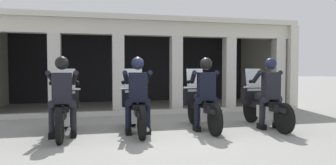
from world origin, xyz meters
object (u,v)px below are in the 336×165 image
(motorcycle_far_right, at_px, (263,105))
(police_officer_center_right, at_px, (206,88))
(motorcycle_far_left, at_px, (64,110))
(police_officer_far_left, at_px, (62,90))
(police_officer_center_left, at_px, (138,89))
(motorcycle_center_right, at_px, (201,106))
(motorcycle_center_left, at_px, (136,108))
(police_officer_far_right, at_px, (270,87))

(motorcycle_far_right, bearing_deg, police_officer_center_right, 172.73)
(motorcycle_far_left, relative_size, police_officer_center_right, 1.29)
(police_officer_far_left, relative_size, police_officer_center_left, 1.00)
(police_officer_center_right, relative_size, motorcycle_far_right, 0.78)
(motorcycle_center_right, xyz_separation_m, police_officer_center_right, (-0.00, -0.28, 0.44))
(motorcycle_center_left, height_order, police_officer_far_right, police_officer_far_right)
(motorcycle_far_left, height_order, police_officer_far_right, police_officer_far_right)
(motorcycle_center_left, distance_m, police_officer_center_left, 0.52)
(police_officer_far_left, xyz_separation_m, police_officer_center_left, (1.47, -0.01, 0.00))
(motorcycle_far_left, distance_m, motorcycle_far_right, 4.42)
(motorcycle_far_left, height_order, motorcycle_center_left, same)
(motorcycle_center_right, height_order, police_officer_center_right, police_officer_center_right)
(motorcycle_far_left, bearing_deg, police_officer_far_right, -19.43)
(motorcycle_center_right, distance_m, police_officer_far_right, 1.59)
(police_officer_center_left, xyz_separation_m, motorcycle_far_right, (2.94, 0.14, -0.44))
(motorcycle_center_left, relative_size, police_officer_center_right, 1.29)
(motorcycle_center_left, distance_m, police_officer_center_right, 1.56)
(police_officer_center_left, height_order, police_officer_center_right, same)
(police_officer_far_left, distance_m, motorcycle_center_right, 2.99)
(police_officer_far_left, relative_size, police_officer_far_right, 1.00)
(police_officer_center_left, height_order, police_officer_far_right, same)
(motorcycle_far_left, bearing_deg, police_officer_far_left, -104.05)
(police_officer_far_left, bearing_deg, police_officer_far_right, -15.77)
(motorcycle_center_right, distance_m, police_officer_center_right, 0.52)
(police_officer_far_right, bearing_deg, police_officer_center_left, 163.98)
(police_officer_far_left, height_order, motorcycle_center_left, police_officer_far_left)
(police_officer_center_left, relative_size, police_officer_center_right, 1.00)
(police_officer_center_right, bearing_deg, motorcycle_far_right, -11.46)
(police_officer_far_left, xyz_separation_m, police_officer_center_right, (2.94, -0.03, 0.00))
(motorcycle_far_left, relative_size, motorcycle_center_left, 1.00)
(police_officer_far_left, distance_m, police_officer_center_left, 1.47)
(police_officer_far_left, bearing_deg, motorcycle_far_left, 75.95)
(police_officer_center_left, height_order, motorcycle_far_right, police_officer_center_left)
(police_officer_far_left, height_order, motorcycle_far_right, police_officer_far_left)
(police_officer_center_right, bearing_deg, motorcycle_center_left, 151.15)
(police_officer_center_left, distance_m, police_officer_far_right, 2.95)
(motorcycle_center_left, xyz_separation_m, motorcycle_center_right, (1.47, -0.01, 0.00))
(police_officer_center_left, relative_size, police_officer_far_right, 1.00)
(police_officer_far_left, distance_m, police_officer_center_right, 2.94)
(motorcycle_center_left, distance_m, motorcycle_far_right, 2.95)
(motorcycle_center_left, xyz_separation_m, police_officer_far_right, (2.94, -0.42, 0.44))
(police_officer_center_right, bearing_deg, police_officer_center_left, 162.05)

